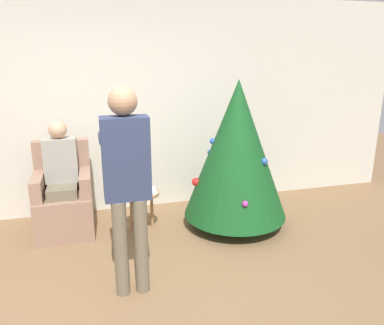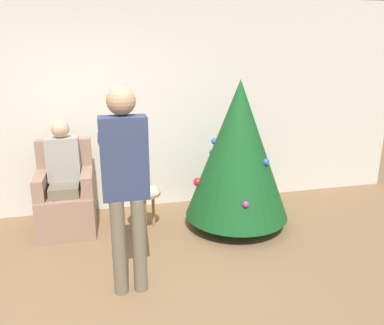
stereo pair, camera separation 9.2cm
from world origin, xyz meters
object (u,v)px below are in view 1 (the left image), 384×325
person_seated (61,173)px  side_stool (142,199)px  christmas_tree (237,150)px  person_standing (127,175)px  armchair (65,201)px

person_seated → side_stool: bearing=-14.2°
christmas_tree → person_standing: (-1.35, -0.97, 0.12)m
person_seated → person_standing: person_standing is taller
armchair → person_seated: 0.35m
person_seated → christmas_tree: bearing=-9.6°
person_standing → christmas_tree: bearing=35.8°
person_seated → person_standing: bearing=-64.8°
person_seated → side_stool: size_ratio=2.69×
side_stool → person_standing: bearing=-103.0°
person_seated → side_stool: person_seated is taller
christmas_tree → armchair: 2.07m
person_standing → side_stool: bearing=77.0°
christmas_tree → side_stool: 1.23m
christmas_tree → side_stool: christmas_tree is taller
christmas_tree → person_seated: 2.00m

